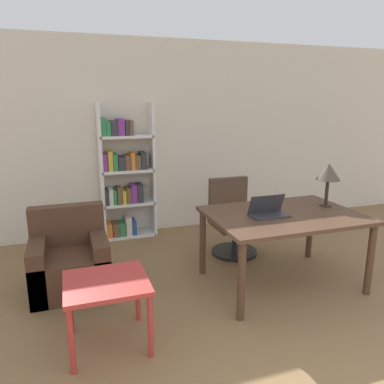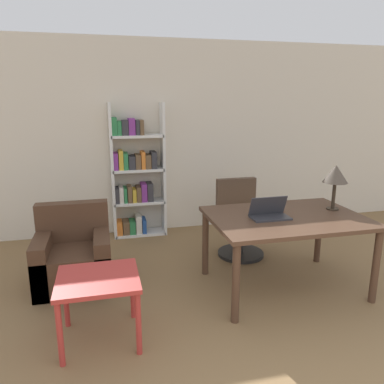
{
  "view_description": "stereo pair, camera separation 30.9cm",
  "coord_description": "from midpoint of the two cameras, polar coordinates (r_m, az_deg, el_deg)",
  "views": [
    {
      "loc": [
        -1.58,
        -0.7,
        1.89
      ],
      "look_at": [
        -0.45,
        2.62,
        1.02
      ],
      "focal_mm": 35.0,
      "sensor_mm": 36.0,
      "label": 1
    },
    {
      "loc": [
        -1.28,
        -0.79,
        1.89
      ],
      "look_at": [
        -0.45,
        2.62,
        1.02
      ],
      "focal_mm": 35.0,
      "sensor_mm": 36.0,
      "label": 2
    }
  ],
  "objects": [
    {
      "name": "laptop",
      "position": [
        3.74,
        9.21,
        -2.94
      ],
      "size": [
        0.37,
        0.21,
        0.21
      ],
      "color": "#2D2D33",
      "rests_on": "desk"
    },
    {
      "name": "wall_back",
      "position": [
        5.49,
        -3.62,
        8.27
      ],
      "size": [
        8.0,
        0.06,
        2.7
      ],
      "color": "beige",
      "rests_on": "ground_plane"
    },
    {
      "name": "armchair",
      "position": [
        4.11,
        -20.19,
        -10.1
      ],
      "size": [
        0.75,
        0.7,
        0.82
      ],
      "color": "#472D1E",
      "rests_on": "ground_plane"
    },
    {
      "name": "side_table_blue",
      "position": [
        3.07,
        -15.83,
        -14.27
      ],
      "size": [
        0.63,
        0.58,
        0.55
      ],
      "color": "#B2332D",
      "rests_on": "ground_plane"
    },
    {
      "name": "table_lamp",
      "position": [
        4.16,
        18.11,
        2.79
      ],
      "size": [
        0.25,
        0.25,
        0.47
      ],
      "color": "#2D2319",
      "rests_on": "desk"
    },
    {
      "name": "office_chair",
      "position": [
        4.71,
        4.34,
        -4.37
      ],
      "size": [
        0.57,
        0.57,
        0.93
      ],
      "color": "black",
      "rests_on": "ground_plane"
    },
    {
      "name": "bookshelf",
      "position": [
        5.22,
        -11.96,
        2.09
      ],
      "size": [
        0.74,
        0.28,
        1.85
      ],
      "color": "white",
      "rests_on": "ground_plane"
    },
    {
      "name": "desk",
      "position": [
        3.88,
        11.55,
        -4.51
      ],
      "size": [
        1.51,
        1.08,
        0.77
      ],
      "color": "#4C3323",
      "rests_on": "ground_plane"
    }
  ]
}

